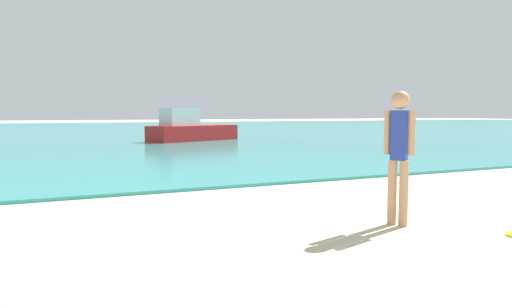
{
  "coord_description": "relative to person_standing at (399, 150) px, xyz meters",
  "views": [
    {
      "loc": [
        -2.55,
        3.69,
        1.35
      ],
      "look_at": [
        0.38,
        10.11,
        0.73
      ],
      "focal_mm": 32.09,
      "sensor_mm": 36.0,
      "label": 1
    }
  ],
  "objects": [
    {
      "name": "boat_near",
      "position": [
        2.34,
        16.68,
        -0.33
      ],
      "size": [
        4.69,
        3.07,
        1.53
      ],
      "rotation": [
        0.0,
        0.0,
        0.4
      ],
      "color": "red",
      "rests_on": "water"
    },
    {
      "name": "water",
      "position": [
        -1.26,
        33.37,
        -0.89
      ],
      "size": [
        160.0,
        60.0,
        0.06
      ],
      "primitive_type": "cube",
      "color": "teal",
      "rests_on": "ground"
    },
    {
      "name": "person_standing",
      "position": [
        0.0,
        0.0,
        0.0
      ],
      "size": [
        0.22,
        0.34,
        1.62
      ],
      "rotation": [
        0.0,
        0.0,
        2.08
      ],
      "color": "tan",
      "rests_on": "ground"
    }
  ]
}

